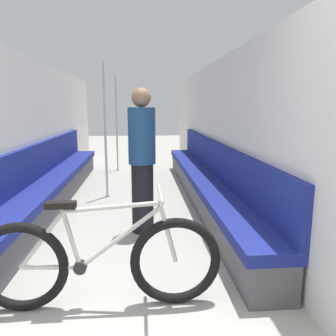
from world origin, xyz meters
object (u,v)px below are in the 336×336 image
at_px(bench_seat_row_right, 205,182).
at_px(grab_pole_far, 105,133).
at_px(bicycle, 99,262).
at_px(passenger_standing, 142,160).
at_px(bench_seat_row_left, 51,185).
at_px(grab_pole_near, 117,125).

relative_size(bench_seat_row_right, grab_pole_far, 2.64).
distance_m(bicycle, passenger_standing, 1.54).
height_order(bench_seat_row_left, bicycle, bench_seat_row_left).
xyz_separation_m(bench_seat_row_left, bicycle, (1.00, -2.58, 0.05)).
distance_m(bench_seat_row_left, bench_seat_row_right, 2.26).
xyz_separation_m(bench_seat_row_right, bicycle, (-1.26, -2.58, 0.05)).
xyz_separation_m(grab_pole_near, passenger_standing, (0.54, -3.73, -0.18)).
bearing_deg(grab_pole_near, bench_seat_row_right, -60.12).
relative_size(bench_seat_row_left, bicycle, 3.18).
bearing_deg(bench_seat_row_right, passenger_standing, -129.29).
distance_m(bench_seat_row_left, passenger_standing, 1.83).
relative_size(grab_pole_near, passenger_standing, 1.28).
xyz_separation_m(bench_seat_row_left, passenger_standing, (1.32, -1.15, 0.54)).
height_order(bench_seat_row_left, grab_pole_near, grab_pole_near).
bearing_deg(grab_pole_near, grab_pole_far, -90.49).
xyz_separation_m(grab_pole_far, passenger_standing, (0.56, -1.52, -0.18)).
bearing_deg(bicycle, grab_pole_near, 110.37).
height_order(bench_seat_row_right, bicycle, bench_seat_row_right).
bearing_deg(grab_pole_far, bench_seat_row_left, -154.30).
bearing_deg(grab_pole_far, bench_seat_row_right, -13.75).
distance_m(bench_seat_row_left, bicycle, 2.77).
relative_size(bench_seat_row_left, grab_pole_near, 2.64).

